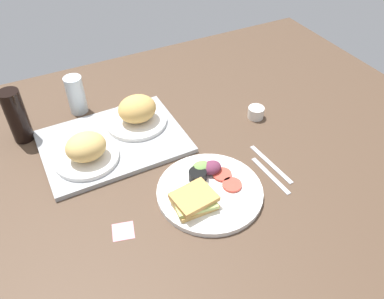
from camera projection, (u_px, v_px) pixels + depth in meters
The scene contains 11 objects.
ground_plane at pixel (191, 170), 119.19cm from camera, with size 190.00×150.00×3.00cm, color #4C3828.
serving_tray at pixel (113, 142), 125.77cm from camera, with size 45.00×33.00×1.60cm, color #9EA0A3.
bread_plate_near at pixel (86, 150), 115.67cm from camera, with size 19.83×19.83×9.68cm.
bread_plate_far at pixel (137, 113), 129.14cm from camera, with size 20.70×20.70×10.15cm.
plate_with_salad at pixel (206, 190), 109.00cm from camera, with size 30.15×30.15×5.40cm.
drinking_glass at pixel (76, 95), 135.00cm from camera, with size 6.21×6.21×13.78cm, color silver.
soda_bottle at pixel (17, 116), 122.15cm from camera, with size 6.40×6.40×18.31cm, color black.
espresso_cup at pixel (256, 112), 135.52cm from camera, with size 5.60×5.60×4.00cm, color silver.
fork at pixel (270, 175), 115.27cm from camera, with size 17.00×1.40×0.50cm, color #B7B7BC.
knife at pixel (271, 164), 118.92cm from camera, with size 19.00×1.40×0.50cm, color #B7B7BC.
sticky_note at pixel (123, 231), 100.53cm from camera, with size 5.60×5.60×0.12cm, color pink.
Camera 1 is at (-37.65, -75.16, 83.25)cm, focal length 36.18 mm.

